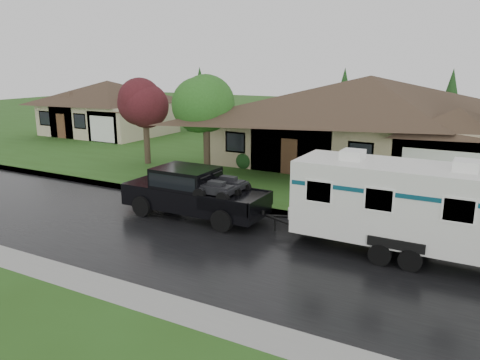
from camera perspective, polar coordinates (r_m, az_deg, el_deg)
name	(u,v)px	position (r m, az deg, el deg)	size (l,w,h in m)	color
ground	(231,225)	(19.41, -1.14, -5.51)	(140.00, 140.00, 0.00)	#294F18
road	(204,241)	(17.82, -4.38, -7.38)	(140.00, 8.00, 0.01)	black
curb	(255,209)	(21.27, 1.88, -3.53)	(140.00, 0.50, 0.15)	gray
lawn	(340,159)	(32.80, 12.04, 2.48)	(140.00, 26.00, 0.15)	#294F18
house_main	(373,111)	(30.59, 15.88, 8.10)	(19.44, 10.80, 6.90)	tan
house_far	(109,103)	(44.42, -15.66, 9.03)	(10.80, 8.64, 5.80)	#BFB28E
tree_left_green	(206,106)	(27.32, -4.16, 9.03)	(3.45, 3.45, 5.71)	#382B1E
tree_red	(145,104)	(30.51, -11.50, 9.05)	(3.33, 3.33, 5.51)	#382B1E
shrub_row	(344,171)	(26.78, 12.61, 1.12)	(13.60, 1.00, 1.00)	#143814
pickup_truck	(192,191)	(20.31, -5.88, -1.31)	(6.40, 2.43, 2.13)	black
travel_trailer	(406,203)	(16.89, 19.55, -2.67)	(7.89, 2.77, 3.54)	silver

